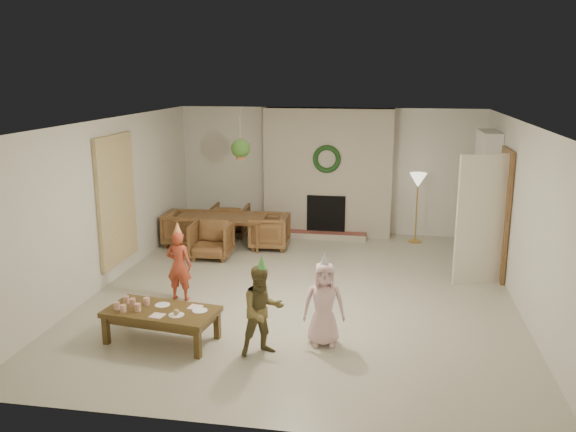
% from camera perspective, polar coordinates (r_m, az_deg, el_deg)
% --- Properties ---
extents(floor, '(7.00, 7.00, 0.00)m').
position_cam_1_polar(floor, '(8.85, 1.49, -7.31)').
color(floor, '#B7B29E').
rests_on(floor, ground).
extents(ceiling, '(7.00, 7.00, 0.00)m').
position_cam_1_polar(ceiling, '(8.29, 1.60, 9.05)').
color(ceiling, white).
rests_on(ceiling, wall_back).
extents(wall_back, '(7.00, 0.00, 7.00)m').
position_cam_1_polar(wall_back, '(11.89, 3.95, 4.36)').
color(wall_back, silver).
rests_on(wall_back, floor).
extents(wall_front, '(7.00, 0.00, 7.00)m').
position_cam_1_polar(wall_front, '(5.19, -4.02, -8.02)').
color(wall_front, silver).
rests_on(wall_front, floor).
extents(wall_left, '(0.00, 7.00, 7.00)m').
position_cam_1_polar(wall_left, '(9.38, -16.92, 1.27)').
color(wall_left, silver).
rests_on(wall_left, floor).
extents(wall_right, '(0.00, 7.00, 7.00)m').
position_cam_1_polar(wall_right, '(8.60, 21.74, -0.20)').
color(wall_right, silver).
rests_on(wall_right, floor).
extents(fireplace_mass, '(2.50, 0.40, 2.50)m').
position_cam_1_polar(fireplace_mass, '(11.70, 3.85, 4.20)').
color(fireplace_mass, '#591C17').
rests_on(fireplace_mass, floor).
extents(fireplace_hearth, '(1.60, 0.30, 0.12)m').
position_cam_1_polar(fireplace_hearth, '(11.61, 3.58, -1.88)').
color(fireplace_hearth, maroon).
rests_on(fireplace_hearth, floor).
extents(fireplace_firebox, '(0.75, 0.12, 0.75)m').
position_cam_1_polar(fireplace_firebox, '(11.68, 3.70, 0.18)').
color(fireplace_firebox, black).
rests_on(fireplace_firebox, floor).
extents(fireplace_wreath, '(0.54, 0.10, 0.54)m').
position_cam_1_polar(fireplace_wreath, '(11.43, 3.75, 5.50)').
color(fireplace_wreath, '#143715').
rests_on(fireplace_wreath, fireplace_mass).
extents(floor_lamp_base, '(0.25, 0.25, 0.03)m').
position_cam_1_polar(floor_lamp_base, '(11.63, 12.12, -2.38)').
color(floor_lamp_base, gold).
rests_on(floor_lamp_base, floor).
extents(floor_lamp_post, '(0.03, 0.03, 1.20)m').
position_cam_1_polar(floor_lamp_post, '(11.48, 12.27, 0.54)').
color(floor_lamp_post, gold).
rests_on(floor_lamp_post, floor).
extents(floor_lamp_shade, '(0.32, 0.32, 0.27)m').
position_cam_1_polar(floor_lamp_shade, '(11.37, 12.41, 3.38)').
color(floor_lamp_shade, beige).
rests_on(floor_lamp_shade, floor_lamp_post).
extents(bookshelf_carcass, '(0.30, 1.00, 2.20)m').
position_cam_1_polar(bookshelf_carcass, '(10.81, 18.42, 1.94)').
color(bookshelf_carcass, white).
rests_on(bookshelf_carcass, floor).
extents(bookshelf_shelf_a, '(0.30, 0.92, 0.03)m').
position_cam_1_polar(bookshelf_shelf_a, '(10.95, 18.06, -1.39)').
color(bookshelf_shelf_a, white).
rests_on(bookshelf_shelf_a, bookshelf_carcass).
extents(bookshelf_shelf_b, '(0.30, 0.92, 0.03)m').
position_cam_1_polar(bookshelf_shelf_b, '(10.86, 18.22, 0.65)').
color(bookshelf_shelf_b, white).
rests_on(bookshelf_shelf_b, bookshelf_carcass).
extents(bookshelf_shelf_c, '(0.30, 0.92, 0.03)m').
position_cam_1_polar(bookshelf_shelf_c, '(10.78, 18.37, 2.72)').
color(bookshelf_shelf_c, white).
rests_on(bookshelf_shelf_c, bookshelf_carcass).
extents(bookshelf_shelf_d, '(0.30, 0.92, 0.03)m').
position_cam_1_polar(bookshelf_shelf_d, '(10.72, 18.53, 4.82)').
color(bookshelf_shelf_d, white).
rests_on(bookshelf_shelf_d, bookshelf_carcass).
extents(books_row_lower, '(0.20, 0.40, 0.24)m').
position_cam_1_polar(books_row_lower, '(10.77, 18.12, -0.87)').
color(books_row_lower, maroon).
rests_on(books_row_lower, bookshelf_shelf_a).
extents(books_row_mid, '(0.20, 0.44, 0.24)m').
position_cam_1_polar(books_row_mid, '(10.88, 18.13, 1.43)').
color(books_row_mid, '#293B98').
rests_on(books_row_mid, bookshelf_shelf_b).
extents(books_row_upper, '(0.20, 0.36, 0.22)m').
position_cam_1_polar(books_row_upper, '(10.66, 18.40, 3.31)').
color(books_row_upper, gold).
rests_on(books_row_upper, bookshelf_shelf_c).
extents(door_frame, '(0.05, 0.86, 2.04)m').
position_cam_1_polar(door_frame, '(9.79, 20.00, 0.16)').
color(door_frame, brown).
rests_on(door_frame, floor).
extents(door_leaf, '(0.77, 0.32, 2.00)m').
position_cam_1_polar(door_leaf, '(9.37, 18.10, -0.40)').
color(door_leaf, beige).
rests_on(door_leaf, floor).
extents(curtain_panel, '(0.06, 1.20, 2.00)m').
position_cam_1_polar(curtain_panel, '(9.54, -16.18, 1.52)').
color(curtain_panel, beige).
rests_on(curtain_panel, wall_left).
extents(dining_table, '(1.67, 0.97, 0.58)m').
position_cam_1_polar(dining_table, '(11.10, -6.40, -1.45)').
color(dining_table, brown).
rests_on(dining_table, floor).
extents(dining_chair_near, '(0.70, 0.72, 0.64)m').
position_cam_1_polar(dining_chair_near, '(10.42, -7.38, -2.31)').
color(dining_chair_near, brown).
rests_on(dining_chair_near, floor).
extents(dining_chair_far, '(0.70, 0.72, 0.64)m').
position_cam_1_polar(dining_chair_far, '(11.77, -5.55, -0.41)').
color(dining_chair_far, brown).
rests_on(dining_chair_far, floor).
extents(dining_chair_left, '(0.72, 0.70, 0.64)m').
position_cam_1_polar(dining_chair_left, '(11.29, -9.96, -1.16)').
color(dining_chair_left, brown).
rests_on(dining_chair_left, floor).
extents(dining_chair_right, '(0.72, 0.70, 0.64)m').
position_cam_1_polar(dining_chair_right, '(10.91, -1.81, -1.48)').
color(dining_chair_right, brown).
rests_on(dining_chair_right, floor).
extents(hanging_plant_cord, '(0.01, 0.01, 0.70)m').
position_cam_1_polar(hanging_plant_cord, '(10.04, -4.62, 7.81)').
color(hanging_plant_cord, tan).
rests_on(hanging_plant_cord, ceiling).
extents(hanging_plant_pot, '(0.16, 0.16, 0.12)m').
position_cam_1_polar(hanging_plant_pot, '(10.08, -4.58, 5.83)').
color(hanging_plant_pot, brown).
rests_on(hanging_plant_pot, hanging_plant_cord).
extents(hanging_plant_foliage, '(0.32, 0.32, 0.32)m').
position_cam_1_polar(hanging_plant_foliage, '(10.07, -4.59, 6.51)').
color(hanging_plant_foliage, '#2A4F1A').
rests_on(hanging_plant_foliage, hanging_plant_pot).
extents(coffee_table_top, '(1.40, 0.84, 0.06)m').
position_cam_1_polar(coffee_table_top, '(7.33, -12.09, -9.01)').
color(coffee_table_top, brown).
rests_on(coffee_table_top, floor).
extents(coffee_table_apron, '(1.29, 0.72, 0.08)m').
position_cam_1_polar(coffee_table_apron, '(7.36, -12.06, -9.53)').
color(coffee_table_apron, brown).
rests_on(coffee_table_apron, floor).
extents(coffee_leg_fl, '(0.08, 0.08, 0.35)m').
position_cam_1_polar(coffee_leg_fl, '(7.51, -17.11, -10.48)').
color(coffee_leg_fl, brown).
rests_on(coffee_leg_fl, floor).
extents(coffee_leg_fr, '(0.08, 0.08, 0.35)m').
position_cam_1_polar(coffee_leg_fr, '(6.93, -8.69, -12.07)').
color(coffee_leg_fr, brown).
rests_on(coffee_leg_fr, floor).
extents(coffee_leg_bl, '(0.08, 0.08, 0.35)m').
position_cam_1_polar(coffee_leg_bl, '(7.91, -14.89, -9.04)').
color(coffee_leg_bl, brown).
rests_on(coffee_leg_bl, floor).
extents(coffee_leg_br, '(0.08, 0.08, 0.35)m').
position_cam_1_polar(coffee_leg_br, '(7.37, -6.83, -10.38)').
color(coffee_leg_br, brown).
rests_on(coffee_leg_br, floor).
extents(cup_a, '(0.08, 0.08, 0.09)m').
position_cam_1_polar(cup_a, '(7.44, -16.16, -8.29)').
color(cup_a, white).
rests_on(cup_a, coffee_table_top).
extents(cup_b, '(0.08, 0.08, 0.09)m').
position_cam_1_polar(cup_b, '(7.59, -15.31, -7.77)').
color(cup_b, white).
rests_on(cup_b, coffee_table_top).
extents(cup_c, '(0.08, 0.08, 0.09)m').
position_cam_1_polar(cup_c, '(7.33, -15.57, -8.57)').
color(cup_c, white).
rests_on(cup_c, coffee_table_top).
extents(cup_d, '(0.08, 0.08, 0.09)m').
position_cam_1_polar(cup_d, '(7.49, -14.73, -8.03)').
color(cup_d, white).
rests_on(cup_d, coffee_table_top).
extents(cup_e, '(0.08, 0.08, 0.09)m').
position_cam_1_polar(cup_e, '(7.32, -14.28, -8.51)').
color(cup_e, white).
rests_on(cup_e, coffee_table_top).
extents(cup_f, '(0.08, 0.08, 0.09)m').
position_cam_1_polar(cup_f, '(7.49, -13.46, -7.98)').
color(cup_f, white).
rests_on(cup_f, coffee_table_top).
extents(plate_a, '(0.21, 0.21, 0.01)m').
position_cam_1_polar(plate_a, '(7.44, -11.99, -8.38)').
color(plate_a, white).
rests_on(plate_a, coffee_table_top).
extents(plate_b, '(0.21, 0.21, 0.01)m').
position_cam_1_polar(plate_b, '(7.12, -10.70, -9.34)').
color(plate_b, white).
rests_on(plate_b, coffee_table_top).
extents(plate_c, '(0.21, 0.21, 0.01)m').
position_cam_1_polar(plate_c, '(7.20, -8.48, -8.99)').
color(plate_c, white).
rests_on(plate_c, coffee_table_top).
extents(food_scoop, '(0.08, 0.08, 0.07)m').
position_cam_1_polar(food_scoop, '(7.10, -10.71, -9.05)').
color(food_scoop, tan).
rests_on(food_scoop, plate_b).
extents(napkin_left, '(0.17, 0.17, 0.01)m').
position_cam_1_polar(napkin_left, '(7.15, -12.47, -9.35)').
color(napkin_left, '#FFBBC1').
rests_on(napkin_left, coffee_table_top).
extents(napkin_right, '(0.17, 0.17, 0.01)m').
position_cam_1_polar(napkin_right, '(7.31, -8.93, -8.66)').
color(napkin_right, '#FFBBC1').
rests_on(napkin_right, coffee_table_top).
extents(child_red, '(0.38, 0.25, 1.01)m').
position_cam_1_polar(child_red, '(8.54, -10.44, -4.72)').
color(child_red, '#AA3C24').
rests_on(child_red, floor).
extents(party_hat_red, '(0.18, 0.18, 0.19)m').
position_cam_1_polar(party_hat_red, '(8.39, -10.60, -1.17)').
color(party_hat_red, gold).
rests_on(party_hat_red, child_red).
extents(child_plaid, '(0.65, 0.61, 1.06)m').
position_cam_1_polar(child_plaid, '(6.82, -2.50, -9.09)').
color(child_plaid, brown).
rests_on(child_plaid, floor).
extents(party_hat_plaid, '(0.15, 0.15, 0.17)m').
position_cam_1_polar(party_hat_plaid, '(6.62, -2.55, -4.55)').
color(party_hat_plaid, '#51B24C').
rests_on(party_hat_plaid, child_plaid).
extents(child_pink, '(0.54, 0.40, 1.02)m').
position_cam_1_polar(child_pink, '(7.07, 3.47, -8.44)').
color(child_pink, '#F8C6CC').
rests_on(child_pink, floor).
extents(party_hat_pink, '(0.13, 0.13, 0.18)m').
position_cam_1_polar(party_hat_pink, '(6.88, 3.53, -4.21)').
color(party_hat_pink, silver).
rests_on(party_hat_pink, child_pink).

